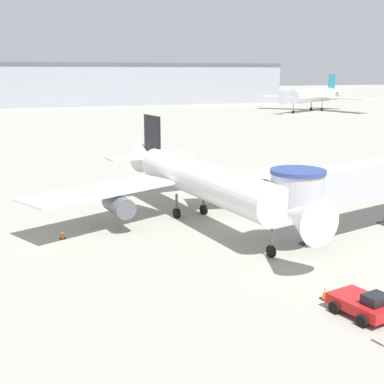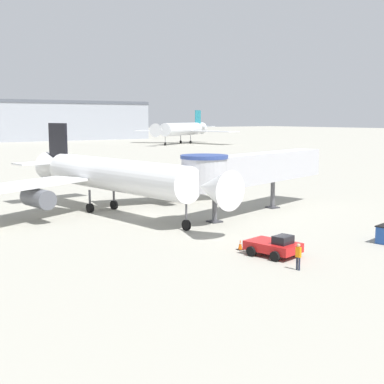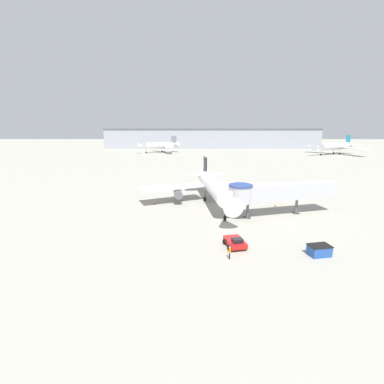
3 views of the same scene
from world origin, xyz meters
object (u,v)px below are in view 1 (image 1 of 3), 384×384
pushback_tug_red (364,304)px  traffic_cone_port_wing (62,234)px  background_jet_teal_tail (314,95)px  main_airplane (200,180)px  jet_bridge (358,181)px  traffic_cone_near_nose (325,294)px  traffic_cone_starboard_wing (332,211)px

pushback_tug_red → traffic_cone_port_wing: 24.02m
background_jet_teal_tail → traffic_cone_port_wing: bearing=-70.5°
main_airplane → pushback_tug_red: main_airplane is taller
pushback_tug_red → background_jet_teal_tail: background_jet_teal_tail is taller
jet_bridge → traffic_cone_port_wing: bearing=148.4°
jet_bridge → traffic_cone_port_wing: 24.16m
main_airplane → traffic_cone_near_nose: main_airplane is taller
jet_bridge → pushback_tug_red: (-9.24, -12.98, -3.69)m
traffic_cone_port_wing → traffic_cone_near_nose: traffic_cone_port_wing is taller
jet_bridge → traffic_cone_near_nose: (-10.00, -10.40, -4.01)m
main_airplane → traffic_cone_port_wing: size_ratio=39.40×
pushback_tug_red → traffic_cone_near_nose: (-0.76, 2.58, -0.32)m
main_airplane → jet_bridge: (10.69, -7.88, 0.69)m
main_airplane → traffic_cone_port_wing: bearing=178.1°
main_airplane → jet_bridge: bearing=-43.2°
traffic_cone_near_nose → traffic_cone_starboard_wing: size_ratio=1.16×
pushback_tug_red → traffic_cone_near_nose: bearing=94.8°
traffic_cone_near_nose → background_jet_teal_tail: background_jet_teal_tail is taller
jet_bridge → traffic_cone_port_wing: size_ratio=26.23×
traffic_cone_port_wing → background_jet_teal_tail: size_ratio=0.02×
jet_bridge → main_airplane: bearing=128.6°
main_airplane → jet_bridge: main_airplane is taller
traffic_cone_port_wing → background_jet_teal_tail: (96.84, 112.66, 4.87)m
jet_bridge → traffic_cone_starboard_wing: bearing=57.3°
traffic_cone_near_nose → traffic_cone_starboard_wing: 19.90m
traffic_cone_starboard_wing → background_jet_teal_tail: size_ratio=0.02×
pushback_tug_red → background_jet_teal_tail: bearing=46.2°
traffic_cone_starboard_wing → background_jet_teal_tail: background_jet_teal_tail is taller
pushback_tug_red → traffic_cone_port_wing: (-13.59, 19.80, -0.30)m
traffic_cone_port_wing → traffic_cone_near_nose: bearing=-53.3°
traffic_cone_near_nose → traffic_cone_starboard_wing: (11.80, 16.02, -0.05)m
pushback_tug_red → traffic_cone_starboard_wing: (11.03, 18.60, -0.37)m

